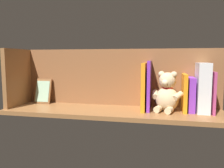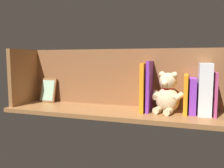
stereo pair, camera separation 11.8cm
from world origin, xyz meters
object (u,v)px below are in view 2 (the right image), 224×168
object	(u,v)px
book_0	(214,94)
teddy_bear	(167,95)
dictionary_thick_white	(205,89)
picture_frame_leaning	(48,90)

from	to	relation	value
book_0	teddy_bear	bearing A→B (deg)	3.81
book_0	teddy_bear	size ratio (longest dim) A/B	1.00
dictionary_thick_white	picture_frame_leaning	distance (cm)	90.37
dictionary_thick_white	book_0	bearing A→B (deg)	176.52
picture_frame_leaning	teddy_bear	bearing A→B (deg)	175.27
dictionary_thick_white	teddy_bear	size ratio (longest dim) A/B	1.21
teddy_bear	picture_frame_leaning	distance (cm)	73.11
picture_frame_leaning	book_0	bearing A→B (deg)	177.22
teddy_bear	picture_frame_leaning	bearing A→B (deg)	14.12
book_0	dictionary_thick_white	size ratio (longest dim) A/B	0.83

